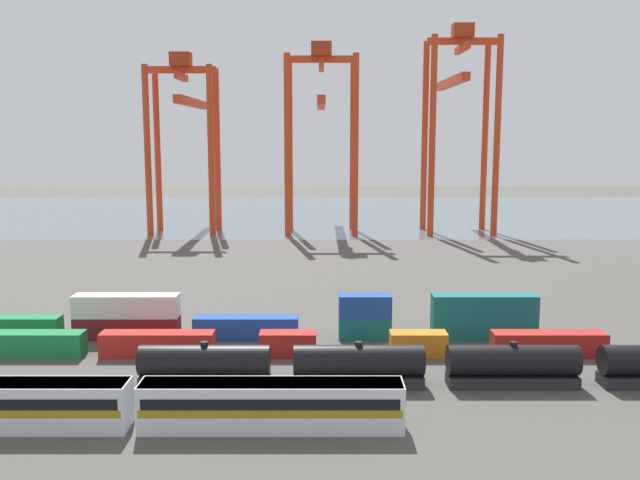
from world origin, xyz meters
The scene contains 20 objects.
ground_plane centered at (0.00, 40.00, 0.00)m, with size 420.00×420.00×0.00m, color #4C4944.
harbour_water centered at (0.00, 137.03, 0.00)m, with size 400.00×110.00×0.01m, color slate.
passenger_train centered at (-11.85, -19.52, 2.14)m, with size 43.11×3.14×3.90m.
freight_tank_row centered at (13.89, -9.97, 2.03)m, with size 55.58×2.85×4.31m.
shipping_container_0 centered at (-28.32, -0.99, 1.30)m, with size 12.10×2.44×2.60m, color #197538.
shipping_container_1 centered at (-14.36, -0.99, 1.30)m, with size 12.10×2.44×2.60m, color #AD211C.
shipping_container_2 centered at (-0.40, -0.99, 1.30)m, with size 6.04×2.44×2.60m, color #AD211C.
shipping_container_3 centered at (13.56, -0.99, 1.30)m, with size 6.04×2.44×2.60m, color orange.
shipping_container_4 centered at (27.52, -0.99, 1.30)m, with size 12.10×2.44×2.60m, color #AD211C.
shipping_container_5 centered at (-33.21, 5.35, 1.30)m, with size 12.10×2.44×2.60m, color #197538.
shipping_container_6 centered at (-19.39, 5.35, 1.30)m, with size 12.10×2.44×2.60m, color maroon.
shipping_container_7 centered at (-19.39, 5.35, 3.90)m, with size 12.10×2.44×2.60m, color silver.
shipping_container_8 centered at (-5.58, 5.35, 1.30)m, with size 12.10×2.44×2.60m, color #1C4299.
shipping_container_9 centered at (8.24, 5.35, 1.30)m, with size 6.04×2.44×2.60m, color #146066.
shipping_container_10 centered at (8.24, 5.35, 3.90)m, with size 6.04×2.44×2.60m, color #1C4299.
shipping_container_11 centered at (22.05, 5.35, 1.30)m, with size 12.10×2.44×2.60m, color #146066.
shipping_container_12 centered at (22.05, 5.35, 3.90)m, with size 12.10×2.44×2.60m, color #146066.
gantry_crane_west centered at (-29.87, 97.64, 26.44)m, with size 16.43×38.24×42.83m.
gantry_crane_central centered at (3.34, 98.01, 27.51)m, with size 17.38×41.93×45.26m.
gantry_crane_east centered at (36.56, 97.16, 30.12)m, with size 16.59×38.02×49.38m.
Camera 1 is at (3.03, -71.70, 23.31)m, focal length 38.44 mm.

